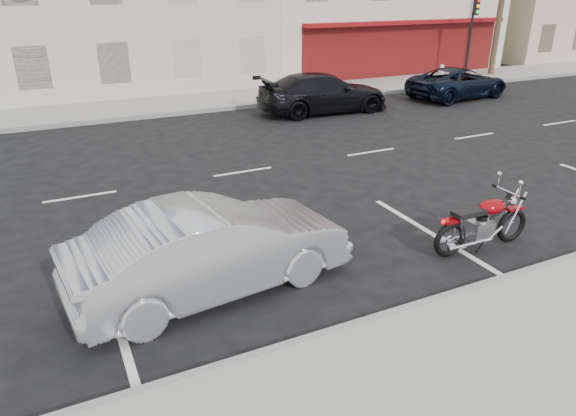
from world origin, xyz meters
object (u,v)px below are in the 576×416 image
at_px(fire_hydrant, 442,71).
at_px(car_far, 323,93).
at_px(traffic_light, 472,28).
at_px(motorcycle, 514,218).
at_px(suv_far, 458,83).
at_px(sedan_silver, 212,248).

height_order(fire_hydrant, car_far, car_far).
bearing_deg(car_far, traffic_light, -70.20).
relative_size(traffic_light, motorcycle, 1.79).
relative_size(motorcycle, suv_far, 0.46).
xyz_separation_m(fire_hydrant, motorcycle, (-10.88, -14.41, -0.05)).
bearing_deg(fire_hydrant, car_far, -158.96).
bearing_deg(fire_hydrant, motorcycle, -127.04).
height_order(fire_hydrant, sedan_silver, sedan_silver).
bearing_deg(sedan_silver, motorcycle, -105.52).
relative_size(traffic_light, fire_hydrant, 5.28).
relative_size(traffic_light, suv_far, 0.82).
distance_m(traffic_light, car_far, 10.86).
distance_m(fire_hydrant, car_far, 9.35).
bearing_deg(motorcycle, sedan_silver, 173.32).
height_order(traffic_light, sedan_silver, traffic_light).
bearing_deg(motorcycle, traffic_light, 50.90).
relative_size(traffic_light, sedan_silver, 0.86).
xyz_separation_m(traffic_light, fire_hydrant, (-1.50, 0.17, -2.03)).
distance_m(fire_hydrant, suv_far, 4.08).
xyz_separation_m(fire_hydrant, sedan_silver, (-16.46, -13.57, 0.20)).
height_order(sedan_silver, car_far, car_far).
relative_size(sedan_silver, car_far, 0.87).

